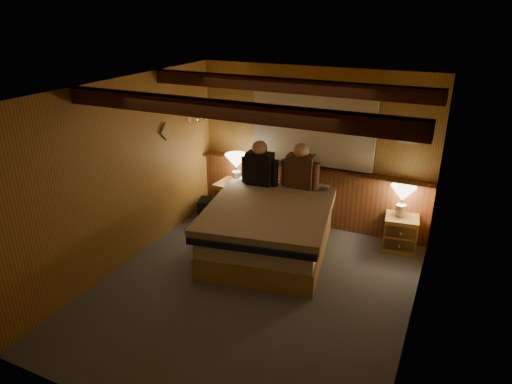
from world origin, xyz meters
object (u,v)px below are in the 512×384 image
Objects in this scene: lamp_left at (236,163)px; person_right at (300,169)px; duffel_bag at (215,208)px; lamp_right at (403,195)px; person_left at (260,166)px; bed at (270,227)px; nightstand_right at (400,233)px; nightstand_left at (234,200)px.

person_right reaches higher than lamp_left.
person_right is at bearing -9.95° from duffel_bag.
person_left is (-2.04, -0.21, 0.18)m from lamp_right.
lamp_right is (1.60, 0.84, 0.43)m from bed.
lamp_left is at bearing 172.39° from nightstand_right.
lamp_right reaches higher than nightstand_left.
lamp_left is 1.09m from person_right.
person_right is at bearing -177.31° from lamp_right.
bed reaches higher than duffel_bag.
nightstand_left reaches higher than duffel_bag.
nightstand_left is 2.61m from lamp_right.
person_right is (-1.46, -0.07, 0.18)m from lamp_right.
nightstand_right is at bearing -1.42° from person_right.
lamp_right is (-0.04, 0.02, 0.56)m from nightstand_right.
person_right is (1.10, -0.01, 0.69)m from nightstand_left.
person_right reaches higher than duffel_bag.
person_right reaches higher than lamp_right.
duffel_bag is at bearing -175.38° from lamp_right.
nightstand_left is 2.60m from nightstand_right.
bed is 5.21× the size of lamp_right.
nightstand_right is at bearing 1.09° from person_left.
nightstand_right is 1.11× the size of lamp_right.
nightstand_left is 0.82× the size of person_left.
bed is at bearing -152.13° from lamp_right.
person_right is 1.60m from duffel_bag.
nightstand_right is at bearing -33.04° from lamp_right.
lamp_left is 0.81× the size of duffel_bag.
bed is 1.86m from lamp_right.
nightstand_right is at bearing -0.42° from lamp_left.
bed is at bearing -160.55° from nightstand_right.
person_left reaches higher than person_right.
nightstand_left is 1.18× the size of nightstand_right.
person_right is at bearing 2.94° from nightstand_left.
person_right is at bearing -3.33° from lamp_left.
person_left is 1.24× the size of duffel_bag.
nightstand_right is 0.87× the size of duffel_bag.
bed is at bearing -41.75° from lamp_left.
nightstand_left is at bearing -178.64° from lamp_right.
bed is at bearing -103.42° from person_right.
lamp_right is at bearing 0.12° from lamp_left.
duffel_bag is at bearing -142.07° from lamp_left.
nightstand_left is (-0.96, 0.78, -0.08)m from bed.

